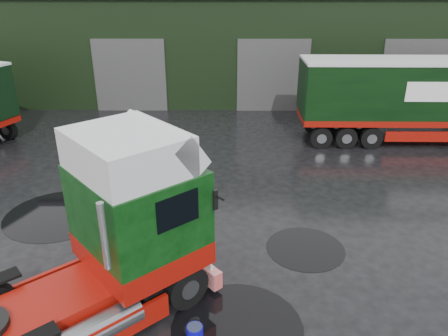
# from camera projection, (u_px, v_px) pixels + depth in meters

# --- Properties ---
(ground) EXTENTS (100.00, 100.00, 0.00)m
(ground) POSITION_uv_depth(u_px,v_px,m) (247.00, 250.00, 12.48)
(ground) COLOR black
(warehouse) EXTENTS (32.40, 12.40, 6.30)m
(warehouse) POSITION_uv_depth(u_px,v_px,m) (265.00, 40.00, 29.45)
(warehouse) COLOR black
(warehouse) RESTS_ON ground
(hero_tractor) EXTENTS (7.07, 6.68, 4.25)m
(hero_tractor) POSITION_uv_depth(u_px,v_px,m) (57.00, 247.00, 8.90)
(hero_tractor) COLOR black
(hero_tractor) RESTS_ON ground
(lorry_right) EXTENTS (14.57, 2.65, 3.82)m
(lorry_right) POSITION_uv_depth(u_px,v_px,m) (424.00, 101.00, 19.88)
(lorry_right) COLOR silver
(lorry_right) RESTS_ON ground
(wash_bucket) EXTENTS (0.45, 0.45, 0.34)m
(wash_bucket) POSITION_uv_depth(u_px,v_px,m) (195.00, 333.00, 9.36)
(wash_bucket) COLOR #0D08B7
(wash_bucket) RESTS_ON ground
(tree_back_a) EXTENTS (4.40, 4.40, 9.50)m
(tree_back_a) POSITION_uv_depth(u_px,v_px,m) (165.00, 5.00, 37.98)
(tree_back_a) COLOR black
(tree_back_a) RESTS_ON ground
(tree_back_b) EXTENTS (4.40, 4.40, 7.50)m
(tree_back_b) POSITION_uv_depth(u_px,v_px,m) (347.00, 17.00, 38.30)
(tree_back_b) COLOR black
(tree_back_b) RESTS_ON ground
(puddle_0) EXTENTS (2.97, 2.97, 0.01)m
(puddle_0) POSITION_uv_depth(u_px,v_px,m) (237.00, 327.00, 9.74)
(puddle_0) COLOR black
(puddle_0) RESTS_ON ground
(puddle_1) EXTENTS (2.26, 2.26, 0.01)m
(puddle_1) POSITION_uv_depth(u_px,v_px,m) (305.00, 248.00, 12.53)
(puddle_1) COLOR black
(puddle_1) RESTS_ON ground
(puddle_2) EXTENTS (3.41, 3.41, 0.01)m
(puddle_2) POSITION_uv_depth(u_px,v_px,m) (58.00, 215.00, 14.29)
(puddle_2) COLOR black
(puddle_2) RESTS_ON ground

